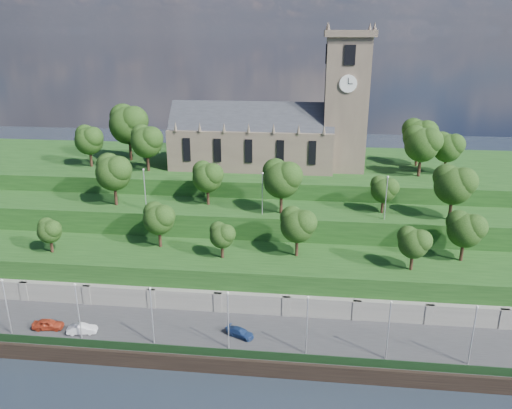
# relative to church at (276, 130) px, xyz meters

# --- Properties ---
(ground) EXTENTS (320.00, 320.00, 0.00)m
(ground) POSITION_rel_church_xyz_m (-0.79, -45.98, -22.52)
(ground) COLOR black
(ground) RESTS_ON ground
(promenade) EXTENTS (160.00, 12.00, 2.00)m
(promenade) POSITION_rel_church_xyz_m (-0.79, -39.98, -21.52)
(promenade) COLOR #2D2D30
(promenade) RESTS_ON ground
(quay_wall) EXTENTS (160.00, 0.50, 2.20)m
(quay_wall) POSITION_rel_church_xyz_m (-0.79, -46.03, -21.42)
(quay_wall) COLOR black
(quay_wall) RESTS_ON ground
(fence) EXTENTS (160.00, 0.10, 1.20)m
(fence) POSITION_rel_church_xyz_m (-0.79, -45.38, -19.92)
(fence) COLOR black
(fence) RESTS_ON promenade
(retaining_wall) EXTENTS (160.00, 2.10, 5.00)m
(retaining_wall) POSITION_rel_church_xyz_m (-0.79, -34.01, -20.02)
(retaining_wall) COLOR slate
(retaining_wall) RESTS_ON ground
(embankment_lower) EXTENTS (160.00, 12.00, 8.00)m
(embankment_lower) POSITION_rel_church_xyz_m (-0.79, -27.98, -18.52)
(embankment_lower) COLOR #183D14
(embankment_lower) RESTS_ON ground
(embankment_upper) EXTENTS (160.00, 10.00, 12.00)m
(embankment_upper) POSITION_rel_church_xyz_m (-0.79, -16.98, -16.52)
(embankment_upper) COLOR #183D14
(embankment_upper) RESTS_ON ground
(hilltop) EXTENTS (160.00, 32.00, 15.00)m
(hilltop) POSITION_rel_church_xyz_m (-0.79, 4.02, -15.02)
(hilltop) COLOR #183D14
(hilltop) RESTS_ON ground
(church) EXTENTS (38.60, 12.35, 27.60)m
(church) POSITION_rel_church_xyz_m (0.00, 0.00, 0.00)
(church) COLOR brown
(church) RESTS_ON hilltop
(trees_lower) EXTENTS (68.30, 8.82, 7.83)m
(trees_lower) POSITION_rel_church_xyz_m (4.80, -27.40, -9.64)
(trees_lower) COLOR black
(trees_lower) RESTS_ON embankment_lower
(trees_upper) EXTENTS (63.32, 8.69, 9.22)m
(trees_upper) POSITION_rel_church_xyz_m (1.20, -18.09, -4.60)
(trees_upper) COLOR black
(trees_upper) RESTS_ON embankment_upper
(trees_hilltop) EXTENTS (75.86, 16.24, 11.80)m
(trees_hilltop) POSITION_rel_church_xyz_m (-4.80, -0.85, -0.78)
(trees_hilltop) COLOR black
(trees_hilltop) RESTS_ON hilltop
(lamp_posts_promenade) EXTENTS (60.36, 0.36, 8.27)m
(lamp_posts_promenade) POSITION_rel_church_xyz_m (-2.79, -43.48, -15.77)
(lamp_posts_promenade) COLOR #B2B2B7
(lamp_posts_promenade) RESTS_ON promenade
(lamp_posts_upper) EXTENTS (40.36, 0.36, 7.31)m
(lamp_posts_upper) POSITION_rel_church_xyz_m (-0.79, -19.98, -6.27)
(lamp_posts_upper) COLOR #B2B2B7
(lamp_posts_upper) RESTS_ON embankment_upper
(car_left) EXTENTS (4.34, 2.15, 1.42)m
(car_left) POSITION_rel_church_xyz_m (-28.35, -41.84, -19.81)
(car_left) COLOR #A3321B
(car_left) RESTS_ON promenade
(car_middle) EXTENTS (4.12, 2.07, 1.30)m
(car_middle) POSITION_rel_church_xyz_m (-23.21, -42.33, -19.87)
(car_middle) COLOR silver
(car_middle) RESTS_ON promenade
(car_right) EXTENTS (4.27, 3.12, 1.15)m
(car_right) POSITION_rel_church_xyz_m (-1.70, -40.68, -19.95)
(car_right) COLOR navy
(car_right) RESTS_ON promenade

